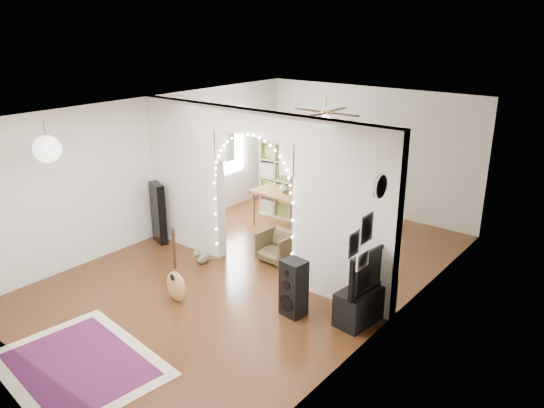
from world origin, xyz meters
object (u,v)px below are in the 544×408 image
Objects in this scene: dining_chair_left at (277,247)px; floor_speaker at (294,288)px; acoustic_guitar at (176,275)px; dining_chair_right at (311,217)px; dining_table at (283,195)px; media_console at (365,302)px; bookcase at (295,182)px.

floor_speaker is at bearing -41.21° from dining_chair_left.
dining_chair_right is at bearing 105.36° from acoustic_guitar.
dining_chair_right is (-0.04, 3.62, -0.18)m from acoustic_guitar.
floor_speaker is 0.67× the size of dining_table.
floor_speaker is (1.60, 0.78, -0.02)m from acoustic_guitar.
media_console is 1.76× the size of dining_chair_right.
dining_chair_left is (0.96, -1.84, -0.56)m from bookcase.
floor_speaker is at bearing -59.87° from bookcase.
acoustic_guitar is 0.79× the size of dining_table.
dining_table is 2.22× the size of dining_chair_right.
dining_table is 0.72m from dining_chair_right.
floor_speaker is 1.49× the size of dining_chair_right.
dining_chair_right is at bearing -29.73° from bookcase.
bookcase is at bearing -179.31° from dining_chair_right.
bookcase reaches higher than dining_table.
bookcase reaches higher than media_console.
acoustic_guitar is at bearing -144.52° from media_console.
media_console is at bearing -45.21° from bookcase.
dining_chair_left is 1.61m from dining_chair_right.
dining_table reaches higher than dining_chair_left.
bookcase is at bearing 133.42° from floor_speaker.
bookcase reaches higher than acoustic_guitar.
media_console is 0.79× the size of dining_table.
acoustic_guitar is 1.00× the size of media_console.
bookcase is (-2.24, 3.11, 0.41)m from floor_speaker.
bookcase is 0.53m from dining_table.
bookcase reaches higher than dining_chair_left.
acoustic_guitar is 2.08m from dining_chair_left.
acoustic_guitar is at bearing -64.57° from dining_chair_right.
floor_speaker reaches higher than dining_table.
media_console is 2.25m from dining_chair_left.
dining_chair_right is at bearing 144.38° from media_console.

